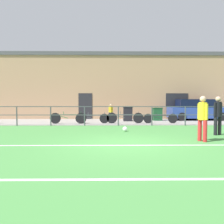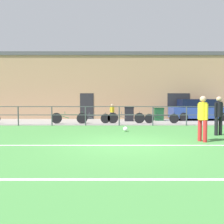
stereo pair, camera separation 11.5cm
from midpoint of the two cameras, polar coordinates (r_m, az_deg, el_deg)
The scene contains 17 objects.
ground at distance 7.68m, azimuth 3.54°, elevation -8.19°, with size 60.00×44.00×0.04m, color #478C42.
field_line_touchline at distance 7.50m, azimuth 3.63°, elevation -8.28°, with size 36.00×0.11×0.00m, color white.
field_line_hash at distance 4.35m, azimuth 6.55°, elevation -16.37°, with size 36.00×0.11×0.00m, color white.
pavement_strip at distance 16.10m, azimuth 1.61°, elevation -2.44°, with size 48.00×5.00×0.02m, color gray.
perimeter_fence at distance 13.55m, azimuth 1.94°, elevation -0.25°, with size 36.07×0.07×1.15m.
clubhouse_facade at distance 19.78m, azimuth 1.30°, elevation 6.40°, with size 28.00×2.56×5.46m.
player_goalkeeper at distance 10.63m, azimuth 25.22°, elevation -0.28°, with size 0.42×0.29×1.64m.
player_striker at distance 8.70m, azimuth 21.92°, elevation -0.88°, with size 0.28×0.41×1.62m.
soccer_ball_match at distance 10.93m, azimuth 3.56°, elevation -4.26°, with size 0.23×0.23×0.23m, color white.
spectator_child at distance 17.26m, azimuth 0.10°, elevation 0.27°, with size 0.34×0.22×1.24m.
parked_car_red at distance 18.71m, azimuth 20.86°, elevation 0.43°, with size 4.37×1.89×1.59m.
bicycle_parked_0 at distance 15.12m, azimuth 12.37°, elevation -1.55°, with size 2.22×0.04×0.72m.
bicycle_parked_2 at distance 14.80m, azimuth 3.66°, elevation -1.45°, with size 2.40×0.04×0.77m.
bicycle_parked_3 at distance 14.83m, azimuth -10.50°, elevation -1.47°, with size 2.33×0.04×0.78m.
bicycle_parked_4 at distance 14.81m, azimuth -4.57°, elevation -1.57°, with size 2.18×0.04×0.72m.
trash_bin_0 at distance 16.53m, azimuth 4.37°, elevation -0.44°, with size 0.67×0.57×1.05m.
trash_bin_1 at distance 17.34m, azimuth 11.67°, elevation -0.49°, with size 0.68×0.58×0.96m.
Camera 2 is at (-0.43, -7.53, 1.41)m, focal length 36.66 mm.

